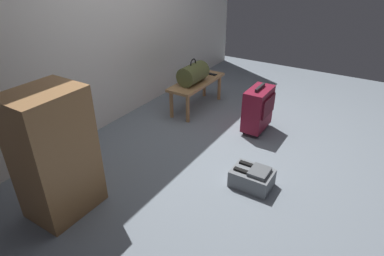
{
  "coord_description": "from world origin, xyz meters",
  "views": [
    {
      "loc": [
        -2.92,
        -1.35,
        1.98
      ],
      "look_at": [
        -0.25,
        0.32,
        0.25
      ],
      "focal_mm": 29.99,
      "sensor_mm": 36.0,
      "label": 1
    }
  ],
  "objects_px": {
    "bench": "(197,85)",
    "cell_phone": "(212,74)",
    "duffel_bag_olive": "(193,74)",
    "backpack_grey": "(252,178)",
    "side_cabinet": "(55,155)",
    "suitcase_upright_burgundy": "(258,108)"
  },
  "relations": [
    {
      "from": "cell_phone",
      "to": "backpack_grey",
      "type": "xyz_separation_m",
      "value": [
        -1.57,
        -1.32,
        -0.32
      ]
    },
    {
      "from": "duffel_bag_olive",
      "to": "cell_phone",
      "type": "height_order",
      "value": "duffel_bag_olive"
    },
    {
      "from": "bench",
      "to": "side_cabinet",
      "type": "xyz_separation_m",
      "value": [
        -2.37,
        -0.1,
        0.2
      ]
    },
    {
      "from": "backpack_grey",
      "to": "side_cabinet",
      "type": "relative_size",
      "value": 0.35
    },
    {
      "from": "bench",
      "to": "cell_phone",
      "type": "relative_size",
      "value": 6.94
    },
    {
      "from": "side_cabinet",
      "to": "cell_phone",
      "type": "bearing_deg",
      "value": 1.06
    },
    {
      "from": "bench",
      "to": "cell_phone",
      "type": "xyz_separation_m",
      "value": [
        0.34,
        -0.05,
        0.07
      ]
    },
    {
      "from": "suitcase_upright_burgundy",
      "to": "side_cabinet",
      "type": "height_order",
      "value": "side_cabinet"
    },
    {
      "from": "bench",
      "to": "cell_phone",
      "type": "distance_m",
      "value": 0.35
    },
    {
      "from": "cell_phone",
      "to": "backpack_grey",
      "type": "height_order",
      "value": "cell_phone"
    },
    {
      "from": "backpack_grey",
      "to": "side_cabinet",
      "type": "distance_m",
      "value": 1.77
    },
    {
      "from": "cell_phone",
      "to": "backpack_grey",
      "type": "relative_size",
      "value": 0.38
    },
    {
      "from": "duffel_bag_olive",
      "to": "cell_phone",
      "type": "relative_size",
      "value": 3.06
    },
    {
      "from": "bench",
      "to": "duffel_bag_olive",
      "type": "xyz_separation_m",
      "value": [
        -0.1,
        -0.0,
        0.2
      ]
    },
    {
      "from": "bench",
      "to": "suitcase_upright_burgundy",
      "type": "distance_m",
      "value": 1.0
    },
    {
      "from": "backpack_grey",
      "to": "suitcase_upright_burgundy",
      "type": "bearing_deg",
      "value": 19.98
    },
    {
      "from": "duffel_bag_olive",
      "to": "backpack_grey",
      "type": "xyz_separation_m",
      "value": [
        -1.14,
        -1.37,
        -0.45
      ]
    },
    {
      "from": "bench",
      "to": "cell_phone",
      "type": "height_order",
      "value": "cell_phone"
    },
    {
      "from": "duffel_bag_olive",
      "to": "backpack_grey",
      "type": "height_order",
      "value": "duffel_bag_olive"
    },
    {
      "from": "bench",
      "to": "side_cabinet",
      "type": "distance_m",
      "value": 2.38
    },
    {
      "from": "backpack_grey",
      "to": "side_cabinet",
      "type": "bearing_deg",
      "value": 131.91
    },
    {
      "from": "duffel_bag_olive",
      "to": "side_cabinet",
      "type": "relative_size",
      "value": 0.4
    }
  ]
}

